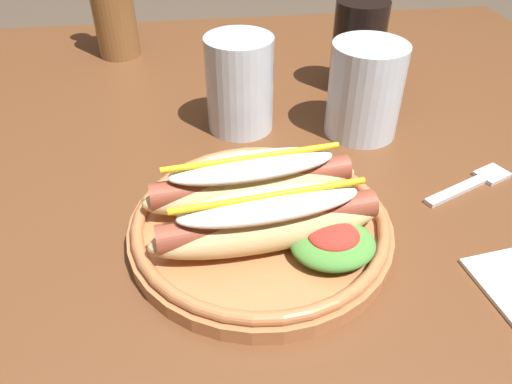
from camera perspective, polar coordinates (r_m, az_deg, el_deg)
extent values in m
cube|color=brown|center=(0.62, -6.14, 4.01)|extent=(1.26, 0.94, 0.04)
cylinder|color=brown|center=(1.27, 19.13, 1.38)|extent=(0.06, 0.06, 0.70)
cylinder|color=#B77042|center=(0.48, 0.50, -4.29)|extent=(0.25, 0.25, 0.02)
torus|color=#B77042|center=(0.47, 0.51, -3.20)|extent=(0.25, 0.25, 0.01)
ellipsoid|color=tan|center=(0.44, 1.54, -4.13)|extent=(0.22, 0.07, 0.04)
cylinder|color=brown|center=(0.43, 1.56, -3.36)|extent=(0.20, 0.05, 0.03)
ellipsoid|color=silver|center=(0.42, 1.60, -1.50)|extent=(0.17, 0.06, 0.02)
cylinder|color=yellow|center=(0.41, 1.63, -0.42)|extent=(0.17, 0.03, 0.01)
ellipsoid|color=tan|center=(0.48, -0.41, 0.51)|extent=(0.22, 0.07, 0.04)
cylinder|color=brown|center=(0.48, -0.41, 1.26)|extent=(0.20, 0.05, 0.03)
ellipsoid|color=silver|center=(0.47, -0.42, 3.05)|extent=(0.17, 0.06, 0.02)
cylinder|color=yellow|center=(0.46, -0.42, 4.08)|extent=(0.17, 0.03, 0.01)
ellipsoid|color=#4C8C38|center=(0.44, 8.97, -6.05)|extent=(0.08, 0.06, 0.02)
ellipsoid|color=red|center=(0.43, 9.10, -5.09)|extent=(0.05, 0.04, 0.01)
cube|color=silver|center=(0.57, 22.31, 0.11)|extent=(0.08, 0.04, 0.00)
cube|color=silver|center=(0.62, 25.87, 1.87)|extent=(0.04, 0.04, 0.00)
cylinder|color=black|center=(0.74, 11.82, 16.30)|extent=(0.07, 0.07, 0.13)
cylinder|color=silver|center=(0.63, 12.62, 11.55)|extent=(0.09, 0.09, 0.12)
cylinder|color=silver|center=(0.62, -1.92, 12.47)|extent=(0.08, 0.08, 0.12)
cylinder|color=brown|center=(0.87, -16.40, 20.03)|extent=(0.07, 0.07, 0.16)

